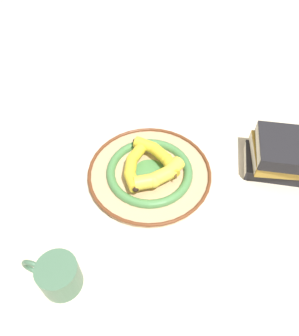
% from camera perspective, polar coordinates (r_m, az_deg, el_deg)
% --- Properties ---
extents(ground_plane, '(2.80, 2.80, 0.00)m').
position_cam_1_polar(ground_plane, '(0.93, 0.97, -3.68)').
color(ground_plane, beige).
extents(decorative_bowl, '(0.36, 0.36, 0.03)m').
position_cam_1_polar(decorative_bowl, '(0.95, 0.00, -0.79)').
color(decorative_bowl, tan).
rests_on(decorative_bowl, ground_plane).
extents(banana_a, '(0.13, 0.15, 0.04)m').
position_cam_1_polar(banana_a, '(0.89, 1.55, -1.38)').
color(banana_a, yellow).
rests_on(banana_a, decorative_bowl).
extents(banana_b, '(0.18, 0.11, 0.03)m').
position_cam_1_polar(banana_b, '(0.94, 1.71, 2.22)').
color(banana_b, yellow).
rests_on(banana_b, decorative_bowl).
extents(banana_c, '(0.08, 0.17, 0.03)m').
position_cam_1_polar(banana_c, '(0.92, -2.85, 0.36)').
color(banana_c, yellow).
rests_on(banana_c, decorative_bowl).
extents(book_stack, '(0.21, 0.19, 0.11)m').
position_cam_1_polar(book_stack, '(1.01, 21.92, 2.11)').
color(book_stack, black).
rests_on(book_stack, ground_plane).
extents(coffee_mug, '(0.14, 0.09, 0.08)m').
position_cam_1_polar(coffee_mug, '(0.79, -15.64, -17.55)').
color(coffee_mug, '#477056').
rests_on(coffee_mug, ground_plane).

